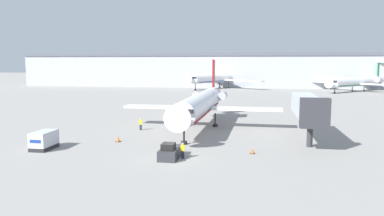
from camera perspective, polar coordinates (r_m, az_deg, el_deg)
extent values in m
plane|color=gray|center=(39.34, -3.46, -7.91)|extent=(600.00, 600.00, 0.00)
cube|color=#9EA3AD|center=(157.31, 6.48, 5.55)|extent=(180.00, 16.00, 12.63)
cube|color=#4C515B|center=(157.30, 6.51, 8.07)|extent=(180.00, 16.80, 1.20)
cylinder|color=silver|center=(57.25, 1.23, 0.61)|extent=(3.88, 25.40, 3.25)
cone|color=silver|center=(43.66, -1.89, -1.38)|extent=(3.31, 2.68, 3.25)
cube|color=black|center=(44.59, -1.59, -0.47)|extent=(2.78, 0.77, 0.44)
cone|color=silver|center=(71.46, 3.21, 1.87)|extent=(3.01, 3.64, 2.92)
cube|color=maroon|center=(57.37, 1.23, -0.44)|extent=(3.49, 22.86, 0.20)
cube|color=silver|center=(57.83, 8.31, -0.13)|extent=(10.83, 2.78, 0.36)
cube|color=silver|center=(60.13, -5.16, 0.19)|extent=(10.83, 2.78, 0.36)
cylinder|color=#ADADB7|center=(67.38, 4.70, 1.89)|extent=(1.56, 3.28, 1.48)
cylinder|color=#ADADB7|center=(68.03, 0.86, 1.96)|extent=(1.56, 3.28, 1.48)
cube|color=maroon|center=(71.92, 3.31, 5.31)|extent=(0.29, 2.21, 5.31)
cube|color=silver|center=(71.89, 3.32, 7.43)|extent=(9.59, 2.04, 0.20)
cylinder|color=black|center=(46.33, -1.24, -4.27)|extent=(0.24, 0.24, 2.13)
cylinder|color=black|center=(46.51, -1.24, -5.31)|extent=(0.80, 0.80, 0.40)
cylinder|color=black|center=(59.80, -0.46, -1.71)|extent=(0.24, 0.24, 2.13)
cylinder|color=black|center=(59.94, -0.46, -2.53)|extent=(0.80, 0.80, 0.40)
cylinder|color=black|center=(59.12, 3.55, -1.83)|extent=(0.24, 0.24, 2.13)
cylinder|color=black|center=(59.26, 3.55, -2.65)|extent=(0.80, 0.80, 0.40)
cube|color=#2D2D33|center=(40.05, -3.32, -6.84)|extent=(1.89, 4.07, 1.07)
cube|color=black|center=(39.00, -3.63, -5.89)|extent=(1.32, 1.47, 0.70)
cube|color=black|center=(41.94, -2.72, -6.43)|extent=(1.70, 0.30, 0.64)
cube|color=#232326|center=(47.22, -21.58, -5.59)|extent=(1.91, 3.48, 0.45)
cube|color=#B7BCC6|center=(47.01, -21.64, -4.32)|extent=(1.91, 3.48, 1.67)
cube|color=navy|center=(45.55, -22.78, -4.73)|extent=(1.34, 0.04, 0.36)
cube|color=#232838|center=(39.76, -1.43, -7.13)|extent=(0.32, 0.20, 0.82)
cube|color=yellow|center=(39.59, -1.43, -6.10)|extent=(0.40, 0.24, 0.65)
sphere|color=tan|center=(39.49, -1.44, -5.48)|extent=(0.24, 0.24, 0.24)
cube|color=#232838|center=(56.59, -7.82, -2.92)|extent=(0.32, 0.20, 0.87)
cube|color=yellow|center=(56.46, -7.83, -2.14)|extent=(0.40, 0.24, 0.69)
sphere|color=tan|center=(56.39, -7.84, -1.67)|extent=(0.25, 0.25, 0.25)
cube|color=black|center=(48.94, -11.18, -5.04)|extent=(0.61, 0.61, 0.04)
cone|color=orange|center=(48.86, -11.19, -4.61)|extent=(0.44, 0.44, 0.71)
cube|color=black|center=(42.45, 9.19, -6.85)|extent=(0.53, 0.53, 0.04)
cone|color=orange|center=(42.37, 9.19, -6.42)|extent=(0.38, 0.38, 0.62)
cylinder|color=white|center=(141.53, 23.65, 3.72)|extent=(21.00, 22.39, 3.30)
cone|color=white|center=(128.56, 20.43, 3.60)|extent=(4.21, 4.17, 3.30)
cube|color=black|center=(129.43, 20.68, 3.86)|extent=(2.53, 2.41, 0.44)
cone|color=white|center=(155.32, 26.41, 3.81)|extent=(4.64, 4.68, 2.97)
cube|color=#19723F|center=(141.59, 23.63, 3.29)|extent=(18.90, 20.15, 0.20)
cube|color=white|center=(147.90, 20.41, 3.69)|extent=(14.79, 13.98, 0.36)
cylinder|color=#ADADB7|center=(150.59, 26.62, 3.88)|extent=(3.50, 3.56, 2.00)
cylinder|color=#ADADB7|center=(152.86, 24.90, 4.01)|extent=(3.50, 3.56, 2.00)
cube|color=#19723F|center=(155.85, 26.61, 5.34)|extent=(1.67, 1.78, 5.00)
cube|color=white|center=(155.83, 26.66, 6.26)|extent=(7.84, 7.42, 0.20)
cylinder|color=black|center=(130.69, 20.92, 2.49)|extent=(0.24, 0.24, 1.85)
cylinder|color=black|center=(130.74, 20.90, 2.17)|extent=(0.80, 0.80, 0.40)
cylinder|color=black|center=(144.43, 23.23, 2.77)|extent=(0.24, 0.24, 1.85)
cylinder|color=black|center=(144.48, 23.22, 2.48)|extent=(0.80, 0.80, 0.40)
cylinder|color=black|center=(142.40, 24.74, 2.64)|extent=(0.24, 0.24, 1.85)
cylinder|color=black|center=(142.45, 24.72, 2.35)|extent=(0.80, 0.80, 0.40)
cylinder|color=white|center=(146.41, 4.37, 4.62)|extent=(20.20, 27.08, 3.62)
cone|color=white|center=(134.05, -0.20, 4.42)|extent=(4.62, 4.43, 3.62)
cube|color=black|center=(134.86, 0.14, 4.71)|extent=(2.93, 2.32, 0.44)
cone|color=white|center=(159.98, 8.32, 4.76)|extent=(4.94, 5.12, 3.26)
cube|color=navy|center=(146.46, 4.36, 4.16)|extent=(18.18, 24.37, 0.20)
cube|color=white|center=(141.42, 7.92, 4.16)|extent=(15.50, 12.05, 0.36)
cube|color=white|center=(154.22, 1.83, 4.45)|extent=(15.50, 12.05, 0.36)
cylinder|color=#ADADB7|center=(154.80, 8.18, 4.86)|extent=(3.35, 3.61, 2.00)
cylinder|color=#ADADB7|center=(158.04, 6.58, 4.93)|extent=(3.35, 3.61, 2.00)
cube|color=navy|center=(160.52, 8.52, 6.31)|extent=(1.44, 1.95, 5.00)
cube|color=white|center=(160.52, 8.53, 7.20)|extent=(8.44, 6.58, 0.20)
cylinder|color=black|center=(135.98, 0.52, 3.21)|extent=(0.24, 0.24, 2.33)
cylinder|color=black|center=(136.04, 0.52, 2.80)|extent=(0.80, 0.80, 0.40)
cylinder|color=black|center=(149.69, 4.19, 3.53)|extent=(0.24, 0.24, 2.33)
cylinder|color=black|center=(149.75, 4.18, 3.16)|extent=(0.80, 0.80, 0.40)
cylinder|color=black|center=(146.72, 5.59, 3.45)|extent=(0.24, 0.24, 2.33)
cylinder|color=black|center=(146.78, 5.59, 3.07)|extent=(0.80, 0.80, 0.40)
cylinder|color=#2D2D33|center=(47.07, 17.51, -3.75)|extent=(0.70, 0.70, 3.20)
cube|color=#B2B7BC|center=(50.39, 17.04, 0.29)|extent=(2.60, 12.75, 2.60)
cube|color=#2D2D33|center=(43.54, 18.21, -0.76)|extent=(3.20, 1.20, 3.38)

